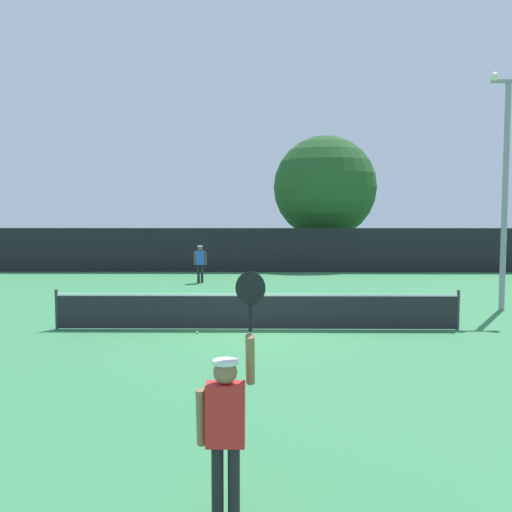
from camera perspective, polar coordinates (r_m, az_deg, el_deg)
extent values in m
plane|color=#387F4C|center=(15.29, 0.05, -7.39)|extent=(120.00, 120.00, 0.00)
cube|color=#232328|center=(15.20, 0.05, -5.63)|extent=(10.73, 0.03, 0.91)
cube|color=white|center=(15.13, 0.05, -3.94)|extent=(10.73, 0.04, 0.06)
cylinder|color=#333338|center=(16.16, -19.42, -5.07)|extent=(0.08, 0.08, 1.07)
cylinder|color=#333338|center=(16.05, 19.66, -5.14)|extent=(0.08, 0.08, 1.07)
cube|color=black|center=(30.11, 0.36, 0.60)|extent=(35.63, 0.12, 2.34)
cube|color=red|center=(5.72, -3.09, -15.62)|extent=(0.38, 0.22, 0.61)
sphere|color=#8C6647|center=(5.60, -3.11, -11.58)|extent=(0.24, 0.24, 0.24)
cylinder|color=white|center=(5.57, -3.12, -10.59)|extent=(0.25, 0.25, 0.04)
cylinder|color=black|center=(6.01, -3.89, -22.09)|extent=(0.12, 0.12, 0.83)
cylinder|color=black|center=(6.01, -2.24, -22.13)|extent=(0.12, 0.12, 0.83)
cylinder|color=#8C6647|center=(5.76, -5.57, -15.85)|extent=(0.09, 0.18, 0.59)
cylinder|color=#8C6647|center=(5.64, -0.59, -10.39)|extent=(0.09, 0.33, 0.56)
cylinder|color=black|center=(5.62, -0.57, -6.28)|extent=(0.04, 0.11, 0.28)
ellipsoid|color=black|center=(5.63, -0.56, -3.26)|extent=(0.30, 0.13, 0.36)
cube|color=blue|center=(25.44, -5.64, -0.18)|extent=(0.38, 0.22, 0.61)
sphere|color=brown|center=(25.41, -5.64, 0.75)|extent=(0.23, 0.23, 0.23)
cylinder|color=white|center=(25.41, -5.65, 0.97)|extent=(0.24, 0.24, 0.04)
cylinder|color=black|center=(25.52, -5.80, -1.78)|extent=(0.12, 0.12, 0.82)
cylinder|color=black|center=(25.50, -5.45, -1.78)|extent=(0.12, 0.12, 0.82)
cylinder|color=brown|center=(25.47, -6.17, -0.25)|extent=(0.09, 0.17, 0.58)
cylinder|color=brown|center=(25.42, -5.10, -0.25)|extent=(0.09, 0.16, 0.58)
sphere|color=#CCE033|center=(14.84, -5.95, -7.63)|extent=(0.07, 0.07, 0.07)
cylinder|color=gray|center=(19.70, 23.75, 5.35)|extent=(0.18, 0.18, 7.17)
cube|color=gray|center=(20.12, 24.07, 15.75)|extent=(1.10, 0.10, 0.10)
sphere|color=#F2EDCC|center=(19.98, 22.84, 16.26)|extent=(0.28, 0.28, 0.28)
cylinder|color=brown|center=(33.92, 6.89, 1.02)|extent=(0.56, 0.56, 2.38)
sphere|color=#235123|center=(33.90, 6.94, 6.87)|extent=(6.04, 6.04, 6.04)
cube|color=#B7B7BC|center=(36.50, -13.06, 0.24)|extent=(2.39, 4.40, 0.90)
cube|color=#2D333D|center=(36.16, -13.19, 1.42)|extent=(1.95, 2.39, 0.64)
cylinder|color=black|center=(38.08, -13.79, -0.06)|extent=(0.22, 0.60, 0.60)
cylinder|color=black|center=(37.69, -11.29, -0.07)|extent=(0.22, 0.60, 0.60)
cylinder|color=black|center=(35.38, -14.92, -0.40)|extent=(0.22, 0.60, 0.60)
cylinder|color=black|center=(34.97, -12.24, -0.41)|extent=(0.22, 0.60, 0.60)
cube|color=red|center=(35.90, -3.68, 0.28)|extent=(1.91, 4.20, 0.90)
cube|color=#2D333D|center=(35.56, -3.73, 1.48)|extent=(1.71, 2.20, 0.64)
cylinder|color=black|center=(37.38, -4.82, -0.03)|extent=(0.22, 0.60, 0.60)
cylinder|color=black|center=(37.26, -2.21, -0.04)|extent=(0.22, 0.60, 0.60)
cylinder|color=black|center=(34.61, -5.26, -0.38)|extent=(0.22, 0.60, 0.60)
cylinder|color=black|center=(34.47, -2.45, -0.38)|extent=(0.22, 0.60, 0.60)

